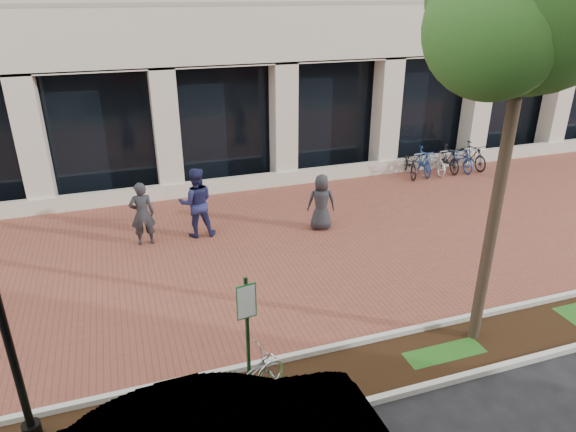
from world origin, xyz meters
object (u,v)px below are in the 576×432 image
object	(u,v)px
locked_bicycle	(243,381)
bike_rack_cluster	(441,160)
parking_sign	(247,323)
lamppost	(1,314)
street_tree	(534,2)
bollard	(498,166)
pedestrian_right	(321,202)
pedestrian_left	(142,214)
pedestrian_mid	(196,203)

from	to	relation	value
locked_bicycle	bike_rack_cluster	xyz separation A→B (m)	(10.06, 9.25, 0.03)
parking_sign	lamppost	xyz separation A→B (m)	(-3.42, 0.16, 0.83)
street_tree	bike_rack_cluster	xyz separation A→B (m)	(5.20, 8.96, -5.74)
parking_sign	lamppost	distance (m)	3.53
parking_sign	bollard	xyz separation A→B (m)	(11.54, 7.89, -1.04)
street_tree	locked_bicycle	size ratio (longest dim) A/B	4.73
bollard	pedestrian_right	bearing A→B (deg)	-165.43
locked_bicycle	pedestrian_left	distance (m)	6.71
pedestrian_mid	pedestrian_right	world-z (taller)	pedestrian_mid
pedestrian_mid	pedestrian_left	bearing A→B (deg)	8.06
parking_sign	bike_rack_cluster	world-z (taller)	parking_sign
street_tree	locked_bicycle	distance (m)	7.55
locked_bicycle	bike_rack_cluster	distance (m)	13.66
parking_sign	pedestrian_mid	bearing A→B (deg)	78.52
pedestrian_left	pedestrian_mid	size ratio (longest dim) A/B	0.89
parking_sign	pedestrian_right	xyz separation A→B (m)	(3.68, 5.85, -0.66)
parking_sign	pedestrian_left	world-z (taller)	parking_sign
bollard	bike_rack_cluster	world-z (taller)	bike_rack_cluster
pedestrian_right	street_tree	bearing A→B (deg)	116.16
locked_bicycle	pedestrian_right	xyz separation A→B (m)	(3.81, 5.98, 0.37)
pedestrian_mid	bike_rack_cluster	bearing A→B (deg)	-159.88
street_tree	bike_rack_cluster	bearing A→B (deg)	59.86
lamppost	street_tree	distance (m)	9.03
parking_sign	pedestrian_right	size ratio (longest dim) A/B	1.41
parking_sign	locked_bicycle	size ratio (longest dim) A/B	1.36
parking_sign	pedestrian_left	bearing A→B (deg)	91.36
pedestrian_mid	parking_sign	bearing A→B (deg)	93.26
parking_sign	street_tree	bearing A→B (deg)	-7.58
pedestrian_mid	pedestrian_right	xyz separation A→B (m)	(3.45, -0.70, -0.18)
lamppost	pedestrian_left	xyz separation A→B (m)	(2.18, 6.31, -1.42)
pedestrian_left	pedestrian_mid	bearing A→B (deg)	-178.54
bollard	bike_rack_cluster	bearing A→B (deg)	143.11
bike_rack_cluster	lamppost	bearing A→B (deg)	-137.63
locked_bicycle	pedestrian_mid	distance (m)	6.71
locked_bicycle	bike_rack_cluster	bearing A→B (deg)	-69.75
lamppost	pedestrian_mid	size ratio (longest dim) A/B	2.05
pedestrian_left	pedestrian_right	distance (m)	4.96
parking_sign	street_tree	xyz separation A→B (m)	(4.72, 0.16, 4.74)
lamppost	pedestrian_mid	world-z (taller)	lamppost
bike_rack_cluster	pedestrian_mid	bearing A→B (deg)	-156.63
locked_bicycle	lamppost	bearing A→B (deg)	62.44
pedestrian_mid	bollard	distance (m)	11.41
lamppost	pedestrian_left	distance (m)	6.82
parking_sign	bollard	size ratio (longest dim) A/B	2.64
lamppost	pedestrian_left	size ratio (longest dim) A/B	2.29
pedestrian_left	street_tree	bearing A→B (deg)	131.99
lamppost	bollard	xyz separation A→B (m)	(14.97, 7.73, -1.86)
parking_sign	pedestrian_left	distance (m)	6.61
bollard	bike_rack_cluster	xyz separation A→B (m)	(-1.63, 1.22, 0.03)
locked_bicycle	pedestrian_left	size ratio (longest dim) A/B	0.96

